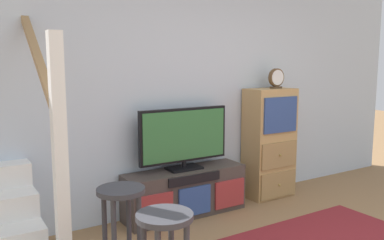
{
  "coord_description": "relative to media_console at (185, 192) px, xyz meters",
  "views": [
    {
      "loc": [
        -2.38,
        -1.3,
        1.6
      ],
      "look_at": [
        -0.39,
        1.92,
        1.05
      ],
      "focal_mm": 37.62,
      "sensor_mm": 36.0,
      "label": 1
    }
  ],
  "objects": [
    {
      "name": "desk_clock",
      "position": [
        1.24,
        -0.0,
        1.16
      ],
      "size": [
        0.21,
        0.08,
        0.23
      ],
      "color": "#4C3823",
      "rests_on": "side_cabinet"
    },
    {
      "name": "side_cabinet",
      "position": [
        1.17,
        0.01,
        0.4
      ],
      "size": [
        0.58,
        0.38,
        1.29
      ],
      "color": "tan",
      "rests_on": "ground_plane"
    },
    {
      "name": "media_console",
      "position": [
        0.0,
        0.0,
        0.0
      ],
      "size": [
        1.32,
        0.38,
        0.49
      ],
      "color": "#423833",
      "rests_on": "ground_plane"
    },
    {
      "name": "bar_stool_far",
      "position": [
        -1.08,
        -0.92,
        0.29
      ],
      "size": [
        0.34,
        0.34,
        0.73
      ],
      "color": "#333338",
      "rests_on": "ground_plane"
    },
    {
      "name": "television",
      "position": [
        0.0,
        0.02,
        0.59
      ],
      "size": [
        1.01,
        0.22,
        0.64
      ],
      "color": "black",
      "rests_on": "media_console"
    },
    {
      "name": "back_wall",
      "position": [
        0.3,
        0.27,
        1.11
      ],
      "size": [
        6.4,
        0.12,
        2.7
      ],
      "primitive_type": "cube",
      "color": "silver",
      "rests_on": "ground_plane"
    }
  ]
}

